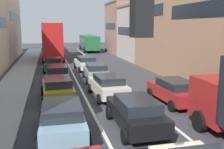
% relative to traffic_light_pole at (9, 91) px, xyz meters
% --- Properties ---
extents(sidewalk_left, '(2.60, 64.00, 0.14)m').
position_rel_traffic_light_pole_xyz_m(sidewalk_left, '(-2.25, 20.26, -3.75)').
color(sidewalk_left, '#A1A1A1').
rests_on(sidewalk_left, ground).
extents(lane_stripe_left, '(0.16, 60.00, 0.01)m').
position_rel_traffic_light_pole_xyz_m(lane_stripe_left, '(2.75, 20.26, -3.81)').
color(lane_stripe_left, silver).
rests_on(lane_stripe_left, ground).
extents(lane_stripe_right, '(0.16, 60.00, 0.01)m').
position_rel_traffic_light_pole_xyz_m(lane_stripe_right, '(6.15, 20.26, -3.81)').
color(lane_stripe_right, silver).
rests_on(lane_stripe_right, ground).
extents(building_row_right, '(7.20, 43.90, 12.21)m').
position_rel_traffic_light_pole_xyz_m(building_row_right, '(14.35, 20.49, 1.43)').
color(building_row_right, '#936B5B').
rests_on(building_row_right, ground).
extents(traffic_light_pole, '(3.58, 0.38, 5.50)m').
position_rel_traffic_light_pole_xyz_m(traffic_light_pole, '(0.00, 0.00, 0.00)').
color(traffic_light_pole, '#2D2D33').
rests_on(traffic_light_pole, ground).
extents(sedan_centre_lane_second, '(2.08, 4.31, 1.49)m').
position_rel_traffic_light_pole_xyz_m(sedan_centre_lane_second, '(4.30, 7.06, -3.02)').
color(sedan_centre_lane_second, black).
rests_on(sedan_centre_lane_second, ground).
extents(wagon_left_lane_second, '(2.14, 4.34, 1.49)m').
position_rel_traffic_light_pole_xyz_m(wagon_left_lane_second, '(0.98, 7.09, -3.02)').
color(wagon_left_lane_second, '#759EB7').
rests_on(wagon_left_lane_second, ground).
extents(hatchback_centre_lane_third, '(2.21, 4.37, 1.49)m').
position_rel_traffic_light_pole_xyz_m(hatchback_centre_lane_third, '(4.27, 12.66, -3.02)').
color(hatchback_centre_lane_third, beige).
rests_on(hatchback_centre_lane_third, ground).
extents(sedan_left_lane_third, '(2.20, 4.37, 1.49)m').
position_rel_traffic_light_pole_xyz_m(sedan_left_lane_third, '(0.98, 12.67, -3.02)').
color(sedan_left_lane_third, '#B29319').
rests_on(sedan_left_lane_third, ground).
extents(coupe_centre_lane_fourth, '(2.18, 4.36, 1.49)m').
position_rel_traffic_light_pole_xyz_m(coupe_centre_lane_fourth, '(4.43, 18.09, -3.02)').
color(coupe_centre_lane_fourth, gray).
rests_on(coupe_centre_lane_fourth, ground).
extents(sedan_left_lane_fourth, '(2.17, 4.35, 1.49)m').
position_rel_traffic_light_pole_xyz_m(sedan_left_lane_fourth, '(1.16, 17.78, -3.02)').
color(sedan_left_lane_fourth, '#194C8C').
rests_on(sedan_left_lane_fourth, ground).
extents(sedan_centre_lane_fifth, '(2.30, 4.41, 1.49)m').
position_rel_traffic_light_pole_xyz_m(sedan_centre_lane_fifth, '(4.31, 23.63, -3.02)').
color(sedan_centre_lane_fifth, silver).
rests_on(sedan_centre_lane_fifth, ground).
extents(sedan_left_lane_fifth, '(2.21, 4.37, 1.49)m').
position_rel_traffic_light_pole_xyz_m(sedan_left_lane_fifth, '(0.97, 23.86, -3.02)').
color(sedan_left_lane_fifth, '#19592D').
rests_on(sedan_left_lane_fifth, ground).
extents(sedan_right_lane_behind_truck, '(2.17, 4.36, 1.49)m').
position_rel_traffic_light_pole_xyz_m(sedan_right_lane_behind_truck, '(7.92, 10.33, -3.02)').
color(sedan_right_lane_behind_truck, '#A51E1E').
rests_on(sedan_right_lane_behind_truck, ground).
extents(bus_mid_queue_primary, '(2.89, 10.53, 5.06)m').
position_rel_traffic_light_pole_xyz_m(bus_mid_queue_primary, '(1.09, 33.11, -0.99)').
color(bus_mid_queue_primary, '#B21919').
rests_on(bus_mid_queue_primary, ground).
extents(bus_far_queue_secondary, '(2.90, 10.53, 2.90)m').
position_rel_traffic_light_pole_xyz_m(bus_far_queue_secondary, '(7.96, 45.20, -2.06)').
color(bus_far_queue_secondary, '#1E6033').
rests_on(bus_far_queue_secondary, ground).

